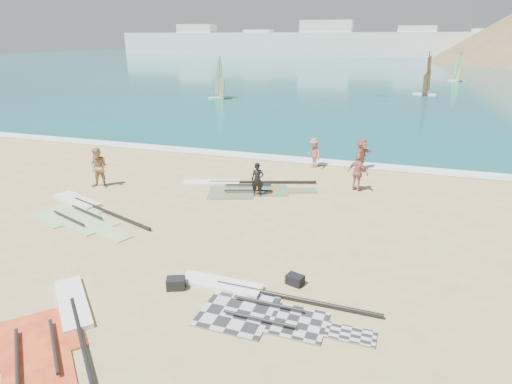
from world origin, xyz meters
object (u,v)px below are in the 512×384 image
(person_wetsuit, at_px, (257,180))
(beachgoer_left, at_px, (99,168))
(gear_bag_far, at_px, (295,280))
(beachgoer_back, at_px, (358,173))
(beachgoer_right, at_px, (362,154))
(rig_grey, at_px, (252,302))
(beachgoer_mid, at_px, (314,153))
(rig_red, at_px, (57,335))
(gear_bag_near, at_px, (176,283))
(rig_green, at_px, (82,211))
(rig_orange, at_px, (238,186))

(person_wetsuit, bearing_deg, beachgoer_left, 176.24)
(gear_bag_far, height_order, beachgoer_back, beachgoer_back)
(beachgoer_right, bearing_deg, person_wetsuit, 164.12)
(beachgoer_back, bearing_deg, rig_grey, 105.82)
(rig_grey, distance_m, beachgoer_mid, 12.79)
(rig_red, height_order, beachgoer_left, beachgoer_left)
(gear_bag_near, bearing_deg, gear_bag_far, 21.60)
(rig_red, relative_size, gear_bag_near, 10.22)
(gear_bag_near, relative_size, person_wetsuit, 0.33)
(rig_red, xyz_separation_m, gear_bag_far, (4.73, 3.91, 0.09))
(gear_bag_far, relative_size, beachgoer_back, 0.28)
(rig_grey, distance_m, rig_green, 9.19)
(gear_bag_far, distance_m, beachgoer_back, 8.52)
(gear_bag_near, height_order, gear_bag_far, gear_bag_near)
(beachgoer_left, bearing_deg, gear_bag_far, -37.29)
(gear_bag_near, relative_size, beachgoer_right, 0.30)
(rig_orange, xyz_separation_m, beachgoer_back, (5.25, 1.25, 0.80))
(beachgoer_back, xyz_separation_m, beachgoer_right, (-0.11, 3.32, -0.02))
(rig_grey, bearing_deg, rig_green, 157.65)
(beachgoer_back, bearing_deg, beachgoer_left, 41.49)
(gear_bag_near, xyz_separation_m, beachgoer_left, (-7.32, 6.54, 0.77))
(rig_grey, bearing_deg, rig_red, -143.57)
(rig_red, xyz_separation_m, person_wetsuit, (1.58, 10.30, 0.70))
(rig_green, xyz_separation_m, beachgoer_back, (10.11, 5.90, 0.80))
(rig_orange, relative_size, person_wetsuit, 4.26)
(beachgoer_right, bearing_deg, gear_bag_far, -163.42)
(beachgoer_right, bearing_deg, rig_orange, 151.96)
(gear_bag_near, xyz_separation_m, person_wetsuit, (-0.08, 7.62, 0.59))
(rig_green, bearing_deg, rig_grey, -4.00)
(gear_bag_near, relative_size, beachgoer_back, 0.29)
(gear_bag_far, xyz_separation_m, beachgoer_left, (-10.40, 5.32, 0.79))
(beachgoer_mid, xyz_separation_m, beachgoer_right, (2.44, 0.26, 0.05))
(gear_bag_far, bearing_deg, gear_bag_near, -158.40)
(gear_bag_near, bearing_deg, rig_red, -121.68)
(rig_orange, relative_size, beachgoer_right, 3.81)
(beachgoer_left, bearing_deg, rig_red, -68.65)
(beachgoer_back, bearing_deg, rig_red, 91.52)
(beachgoer_left, relative_size, beachgoer_back, 1.09)
(rig_red, relative_size, beachgoer_back, 3.00)
(rig_orange, height_order, beachgoer_back, beachgoer_back)
(beachgoer_left, height_order, beachgoer_right, beachgoer_left)
(gear_bag_far, relative_size, beachgoer_left, 0.25)
(rig_red, distance_m, gear_bag_far, 6.14)
(rig_green, distance_m, gear_bag_near, 7.21)
(rig_orange, distance_m, rig_red, 11.11)
(rig_green, bearing_deg, rig_orange, 64.14)
(beachgoer_back, relative_size, beachgoer_right, 1.02)
(rig_grey, xyz_separation_m, beachgoer_right, (1.63, 13.01, 0.79))
(rig_orange, relative_size, beachgoer_mid, 4.03)
(gear_bag_near, distance_m, beachgoer_right, 13.56)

